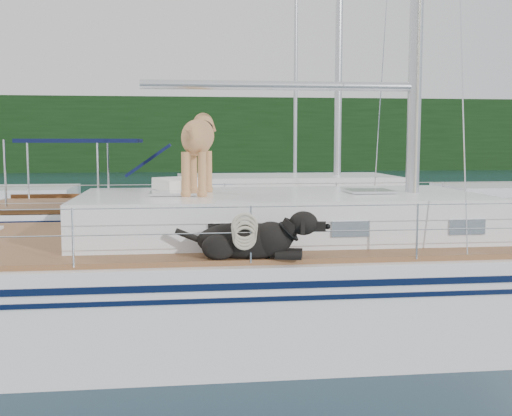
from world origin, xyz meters
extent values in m
plane|color=black|center=(0.00, 0.00, 0.00)|extent=(120.00, 120.00, 0.00)
cube|color=black|center=(0.00, 45.00, 3.00)|extent=(90.00, 3.00, 6.00)
cube|color=#595147|center=(0.00, 46.20, 0.60)|extent=(92.00, 1.00, 1.20)
cube|color=white|center=(0.00, 0.00, 0.50)|extent=(12.00, 3.80, 1.40)
cube|color=brown|center=(0.00, 0.00, 1.23)|extent=(11.52, 3.50, 0.06)
cube|color=white|center=(0.80, 0.00, 1.54)|extent=(5.20, 2.50, 0.55)
cylinder|color=silver|center=(0.80, 0.00, 3.21)|extent=(3.60, 0.12, 0.12)
cylinder|color=silver|center=(0.00, -1.75, 1.82)|extent=(10.56, 0.01, 0.01)
cylinder|color=silver|center=(0.00, 1.75, 1.82)|extent=(10.56, 0.01, 0.01)
cube|color=#1C4CAF|center=(0.05, 1.25, 1.29)|extent=(0.77, 0.60, 0.05)
cube|color=white|center=(-0.51, 0.81, 1.89)|extent=(0.80, 0.76, 0.16)
torus|color=beige|center=(0.13, -1.79, 1.62)|extent=(0.37, 0.14, 0.36)
cube|color=white|center=(0.68, 5.92, 0.45)|extent=(11.00, 3.50, 1.30)
cube|color=brown|center=(0.68, 5.92, 1.10)|extent=(10.56, 3.29, 0.06)
cube|color=white|center=(1.88, 5.92, 1.45)|extent=(4.80, 2.30, 0.55)
cube|color=#0E103A|center=(-2.52, 5.92, 2.50)|extent=(2.40, 2.30, 0.08)
cube|color=white|center=(4.00, 16.00, 0.40)|extent=(7.20, 3.00, 1.10)
cylinder|color=silver|center=(4.00, 16.00, 6.00)|extent=(0.14, 0.14, 11.00)
camera|label=1|loc=(-0.57, -8.30, 2.50)|focal=45.00mm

